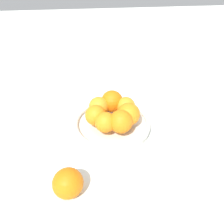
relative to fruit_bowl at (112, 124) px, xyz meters
The scene contains 5 objects.
ground_plane 0.02m from the fruit_bowl, ahead, with size 4.00×4.00×0.00m, color silver.
fruit_bowl is the anchor object (origin of this frame).
orange_pile 0.06m from the fruit_bowl, behind, with size 0.19×0.20×0.08m.
stray_orange 0.29m from the fruit_bowl, 59.89° to the left, with size 0.08×0.08×0.08m, color orange.
napkin_folded 0.33m from the fruit_bowl, 115.56° to the left, with size 0.11×0.11×0.01m, color silver.
Camera 1 is at (0.07, 0.61, 0.54)m, focal length 35.00 mm.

